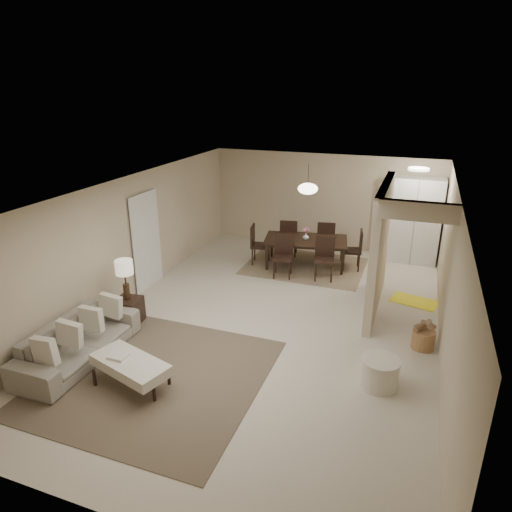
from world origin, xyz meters
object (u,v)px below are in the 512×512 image
at_px(sofa, 78,342).
at_px(wicker_basket, 423,339).
at_px(dining_table, 305,253).
at_px(ottoman_bench, 130,365).
at_px(pantry_cabinet, 415,221).
at_px(round_pouf, 380,373).
at_px(side_table, 129,311).

distance_m(sofa, wicker_basket, 5.66).
bearing_deg(sofa, dining_table, -25.40).
bearing_deg(ottoman_bench, dining_table, 94.16).
distance_m(pantry_cabinet, round_pouf, 5.52).
bearing_deg(wicker_basket, sofa, -156.48).
xyz_separation_m(sofa, dining_table, (2.41, 5.15, 0.02)).
bearing_deg(dining_table, ottoman_bench, -113.19).
relative_size(sofa, dining_table, 1.13).
relative_size(pantry_cabinet, sofa, 0.95).
bearing_deg(ottoman_bench, round_pouf, 36.84).
height_order(sofa, wicker_basket, sofa).
bearing_deg(round_pouf, ottoman_bench, -159.90).
distance_m(side_table, round_pouf, 4.57).
relative_size(pantry_cabinet, ottoman_bench, 1.59).
xyz_separation_m(pantry_cabinet, ottoman_bench, (-3.61, -6.71, -0.70)).
height_order(ottoman_bench, round_pouf, round_pouf).
relative_size(pantry_cabinet, side_table, 4.30).
bearing_deg(side_table, dining_table, 58.55).
xyz_separation_m(ottoman_bench, side_table, (-1.14, 1.59, -0.10)).
relative_size(sofa, ottoman_bench, 1.67).
xyz_separation_m(side_table, wicker_basket, (5.14, 0.97, -0.08)).
distance_m(pantry_cabinet, sofa, 8.04).
xyz_separation_m(pantry_cabinet, side_table, (-4.75, -5.12, -0.81)).
height_order(pantry_cabinet, dining_table, pantry_cabinet).
bearing_deg(side_table, wicker_basket, 10.67).
bearing_deg(round_pouf, pantry_cabinet, 87.99).
xyz_separation_m(pantry_cabinet, round_pouf, (-0.19, -5.46, -0.83)).
bearing_deg(pantry_cabinet, dining_table, -152.17).
relative_size(side_table, round_pouf, 0.86).
height_order(pantry_cabinet, wicker_basket, pantry_cabinet).
bearing_deg(sofa, ottoman_bench, -104.45).
relative_size(ottoman_bench, dining_table, 0.68).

